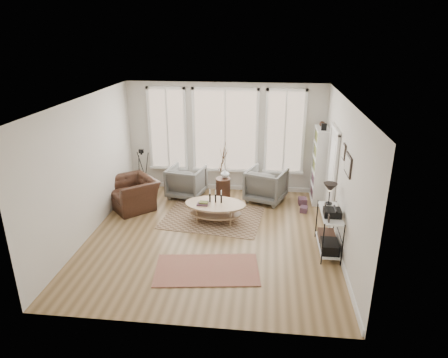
# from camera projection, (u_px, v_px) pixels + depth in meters

# --- Properties ---
(room) EXTENTS (5.50, 5.54, 2.90)m
(room) POSITION_uv_depth(u_px,v_px,m) (212.00, 174.00, 8.04)
(room) COLOR #92734A
(room) RESTS_ON ground
(bay_window) EXTENTS (4.14, 0.12, 2.24)m
(bay_window) POSITION_uv_depth(u_px,v_px,m) (225.00, 132.00, 10.48)
(bay_window) COLOR #D5AA84
(bay_window) RESTS_ON ground
(door) EXTENTS (0.09, 1.06, 2.22)m
(door) POSITION_uv_depth(u_px,v_px,m) (332.00, 174.00, 8.93)
(door) COLOR silver
(door) RESTS_ON ground
(bookcase) EXTENTS (0.31, 0.85, 2.06)m
(bookcase) POSITION_uv_depth(u_px,v_px,m) (320.00, 165.00, 10.01)
(bookcase) COLOR white
(bookcase) RESTS_ON ground
(low_shelf) EXTENTS (0.38, 1.08, 1.30)m
(low_shelf) POSITION_uv_depth(u_px,v_px,m) (329.00, 227.00, 7.83)
(low_shelf) COLOR white
(low_shelf) RESTS_ON ground
(wall_art) EXTENTS (0.04, 0.88, 0.44)m
(wall_art) POSITION_uv_depth(u_px,v_px,m) (347.00, 161.00, 7.35)
(wall_art) COLOR black
(wall_art) RESTS_ON ground
(rug_main) EXTENTS (2.42, 1.93, 0.01)m
(rug_main) POSITION_uv_depth(u_px,v_px,m) (213.00, 217.00, 9.38)
(rug_main) COLOR brown
(rug_main) RESTS_ON ground
(rug_runner) EXTENTS (2.01, 1.29, 0.01)m
(rug_runner) POSITION_uv_depth(u_px,v_px,m) (207.00, 269.00, 7.34)
(rug_runner) COLOR maroon
(rug_runner) RESTS_ON ground
(coffee_table) EXTENTS (1.44, 0.96, 0.64)m
(coffee_table) POSITION_uv_depth(u_px,v_px,m) (215.00, 207.00, 9.11)
(coffee_table) COLOR tan
(coffee_table) RESTS_ON ground
(armchair_left) EXTENTS (1.03, 1.05, 0.82)m
(armchair_left) POSITION_uv_depth(u_px,v_px,m) (186.00, 182.00, 10.44)
(armchair_left) COLOR slate
(armchair_left) RESTS_ON ground
(armchair_right) EXTENTS (1.18, 1.19, 0.86)m
(armchair_right) POSITION_uv_depth(u_px,v_px,m) (266.00, 185.00, 10.18)
(armchair_right) COLOR slate
(armchair_right) RESTS_ON ground
(side_table) EXTENTS (0.38, 0.38, 1.59)m
(side_table) POSITION_uv_depth(u_px,v_px,m) (223.00, 171.00, 10.14)
(side_table) COLOR #3A2015
(side_table) RESTS_ON ground
(vase) EXTENTS (0.27, 0.27, 0.23)m
(vase) POSITION_uv_depth(u_px,v_px,m) (225.00, 173.00, 10.24)
(vase) COLOR silver
(vase) RESTS_ON side_table
(accent_chair) EXTENTS (1.52, 1.51, 0.74)m
(accent_chair) POSITION_uv_depth(u_px,v_px,m) (133.00, 193.00, 9.80)
(accent_chair) COLOR #3A2015
(accent_chair) RESTS_ON ground
(tripod_camera) EXTENTS (0.45, 0.45, 1.28)m
(tripod_camera) POSITION_uv_depth(u_px,v_px,m) (143.00, 175.00, 10.41)
(tripod_camera) COLOR black
(tripod_camera) RESTS_ON ground
(book_stack_near) EXTENTS (0.21, 0.26, 0.16)m
(book_stack_near) POSITION_uv_depth(u_px,v_px,m) (302.00, 201.00, 10.07)
(book_stack_near) COLOR maroon
(book_stack_near) RESTS_ON ground
(book_stack_far) EXTENTS (0.21, 0.24, 0.14)m
(book_stack_far) POSITION_uv_depth(u_px,v_px,m) (304.00, 209.00, 9.65)
(book_stack_far) COLOR maroon
(book_stack_far) RESTS_ON ground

